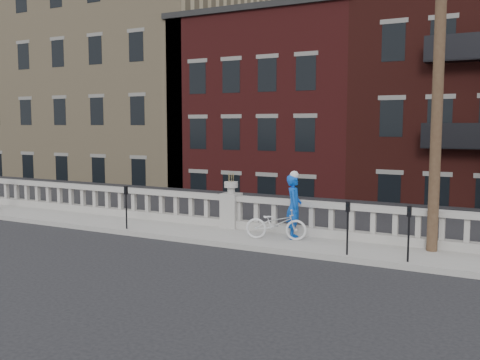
# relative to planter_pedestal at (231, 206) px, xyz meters

# --- Properties ---
(ground) EXTENTS (120.00, 120.00, 0.00)m
(ground) POSITION_rel_planter_pedestal_xyz_m (0.00, -3.95, -0.83)
(ground) COLOR black
(ground) RESTS_ON ground
(sidewalk) EXTENTS (32.00, 2.20, 0.15)m
(sidewalk) POSITION_rel_planter_pedestal_xyz_m (0.00, -0.95, -0.76)
(sidewalk) COLOR gray
(sidewalk) RESTS_ON ground
(balustrade) EXTENTS (28.00, 0.34, 1.03)m
(balustrade) POSITION_rel_planter_pedestal_xyz_m (0.00, 0.00, -0.19)
(balustrade) COLOR gray
(balustrade) RESTS_ON sidewalk
(planter_pedestal) EXTENTS (0.55, 0.55, 1.76)m
(planter_pedestal) POSITION_rel_planter_pedestal_xyz_m (0.00, 0.00, 0.00)
(planter_pedestal) COLOR gray
(planter_pedestal) RESTS_ON sidewalk
(lower_level) EXTENTS (80.00, 44.00, 20.80)m
(lower_level) POSITION_rel_planter_pedestal_xyz_m (0.56, 19.09, 1.80)
(lower_level) COLOR #605E59
(lower_level) RESTS_ON ground
(utility_pole) EXTENTS (1.60, 0.28, 10.00)m
(utility_pole) POSITION_rel_planter_pedestal_xyz_m (6.20, -0.35, 4.41)
(utility_pole) COLOR #422D1E
(utility_pole) RESTS_ON sidewalk
(parking_meter_a) EXTENTS (0.10, 0.09, 1.36)m
(parking_meter_a) POSITION_rel_planter_pedestal_xyz_m (-2.79, -1.80, 0.17)
(parking_meter_a) COLOR black
(parking_meter_a) RESTS_ON sidewalk
(parking_meter_b) EXTENTS (0.10, 0.09, 1.36)m
(parking_meter_b) POSITION_rel_planter_pedestal_xyz_m (4.37, -1.80, 0.17)
(parking_meter_b) COLOR black
(parking_meter_b) RESTS_ON sidewalk
(parking_meter_c) EXTENTS (0.10, 0.09, 1.36)m
(parking_meter_c) POSITION_rel_planter_pedestal_xyz_m (5.87, -1.80, 0.17)
(parking_meter_c) COLOR black
(parking_meter_c) RESTS_ON sidewalk
(bicycle) EXTENTS (1.85, 1.05, 0.92)m
(bicycle) POSITION_rel_planter_pedestal_xyz_m (2.02, -0.98, -0.22)
(bicycle) COLOR silver
(bicycle) RESTS_ON sidewalk
(cyclist) EXTENTS (0.65, 0.79, 1.86)m
(cyclist) POSITION_rel_planter_pedestal_xyz_m (2.41, -0.61, 0.25)
(cyclist) COLOR #0C48BD
(cyclist) RESTS_ON sidewalk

